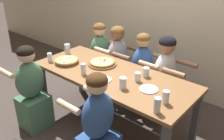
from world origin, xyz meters
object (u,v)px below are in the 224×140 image
empty_plate_a (103,80)px  drinking_glass_d (138,77)px  diner_far_midright (164,80)px  drinking_glass_b (50,58)px  drinking_glass_a (146,72)px  diner_far_center (142,75)px  drinking_glass_c (123,84)px  drinking_glass_g (166,98)px  drinking_glass_e (67,50)px  drinking_glass_f (84,70)px  diner_far_left (100,60)px  diner_far_midleft (117,65)px  diner_near_midright (98,130)px  pizza_board_second (67,61)px  empty_plate_b (149,89)px  drinking_glass_h (157,106)px  diner_near_left (32,92)px  pizza_board_main (102,63)px

empty_plate_a → drinking_glass_d: (0.30, 0.23, 0.04)m
diner_far_midright → drinking_glass_b: bearing=-53.9°
empty_plate_a → drinking_glass_a: bearing=51.1°
drinking_glass_a → diner_far_center: diner_far_center is taller
drinking_glass_c → drinking_glass_g: 0.48m
diner_far_midright → drinking_glass_g: bearing=29.2°
drinking_glass_e → diner_far_center: (0.88, 0.56, -0.31)m
empty_plate_a → drinking_glass_e: bearing=164.0°
drinking_glass_f → diner_far_left: 1.05m
drinking_glass_b → diner_far_midleft: 1.01m
drinking_glass_g → diner_far_left: bearing=153.6°
drinking_glass_f → diner_near_midright: 0.78m
drinking_glass_c → pizza_board_second: bearing=177.5°
drinking_glass_e → diner_near_midright: bearing=-29.6°
empty_plate_b → drinking_glass_c: 0.27m
empty_plate_a → drinking_glass_b: 0.87m
drinking_glass_f → diner_near_midright: diner_near_midright is taller
drinking_glass_b → drinking_glass_d: bearing=14.1°
empty_plate_b → diner_far_left: diner_far_left is taller
pizza_board_second → diner_far_midright: diner_far_midright is taller
drinking_glass_g → diner_far_midleft: bearing=147.5°
empty_plate_b → diner_far_midright: 0.72m
drinking_glass_e → drinking_glass_h: bearing=-13.3°
empty_plate_b → drinking_glass_d: bearing=158.3°
diner_near_left → drinking_glass_e: bearing=10.0°
empty_plate_a → drinking_glass_f: drinking_glass_f is taller
drinking_glass_e → diner_far_midright: (1.22, 0.56, -0.28)m
drinking_glass_b → drinking_glass_c: drinking_glass_c is taller
pizza_board_main → drinking_glass_g: 1.08m
drinking_glass_f → drinking_glass_g: (1.02, 0.08, -0.00)m
diner_far_left → drinking_glass_c: bearing=53.1°
pizza_board_second → drinking_glass_d: size_ratio=3.08×
drinking_glass_g → diner_far_center: diner_far_center is taller
drinking_glass_e → diner_near_midright: 1.45m
drinking_glass_c → drinking_glass_a: bearing=85.4°
drinking_glass_b → diner_far_midright: (1.20, 0.87, -0.27)m
pizza_board_second → drinking_glass_h: drinking_glass_h is taller
drinking_glass_a → drinking_glass_d: 0.15m
empty_plate_a → diner_near_midright: 0.61m
drinking_glass_g → diner_near_left: (-1.53, -0.48, -0.30)m
drinking_glass_b → pizza_board_second: bearing=27.4°
pizza_board_main → empty_plate_b: 0.80m
diner_far_center → diner_near_left: bearing=-31.0°
empty_plate_a → drinking_glass_b: size_ratio=1.69×
pizza_board_second → diner_near_midright: size_ratio=0.28×
drinking_glass_g → drinking_glass_d: bearing=157.1°
empty_plate_a → diner_far_left: size_ratio=0.18×
empty_plate_b → drinking_glass_b: size_ratio=1.72×
diner_far_midleft → diner_far_midright: bearing=90.0°
drinking_glass_e → diner_far_center: bearing=32.3°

